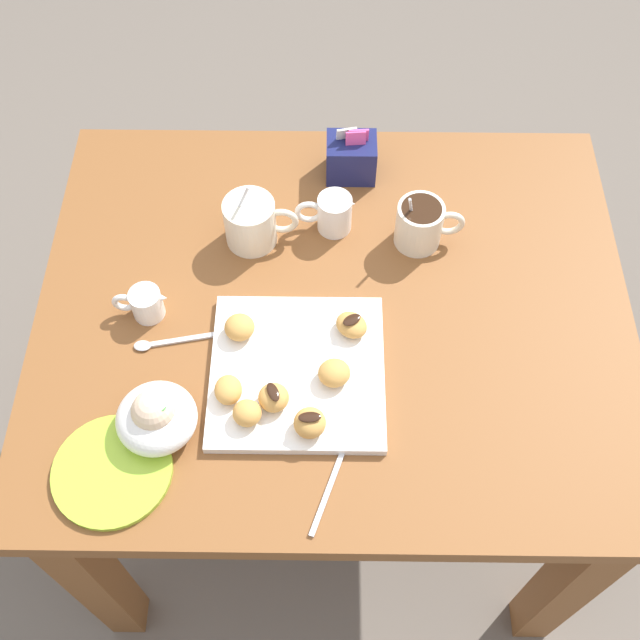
# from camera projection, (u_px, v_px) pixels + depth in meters

# --- Properties ---
(ground_plane) EXTENTS (8.00, 8.00, 0.00)m
(ground_plane) POSITION_uv_depth(u_px,v_px,m) (330.00, 468.00, 1.91)
(ground_plane) COLOR #665B51
(dining_table) EXTENTS (0.99, 0.82, 0.72)m
(dining_table) POSITION_uv_depth(u_px,v_px,m) (333.00, 347.00, 1.41)
(dining_table) COLOR brown
(dining_table) RESTS_ON ground_plane
(pastry_plate_square) EXTENTS (0.27, 0.27, 0.02)m
(pastry_plate_square) POSITION_uv_depth(u_px,v_px,m) (297.00, 372.00, 1.23)
(pastry_plate_square) COLOR white
(pastry_plate_square) RESTS_ON dining_table
(coffee_mug_cream_left) EXTENTS (0.13, 0.09, 0.14)m
(coffee_mug_cream_left) POSITION_uv_depth(u_px,v_px,m) (251.00, 221.00, 1.34)
(coffee_mug_cream_left) COLOR silver
(coffee_mug_cream_left) RESTS_ON dining_table
(coffee_mug_cream_right) EXTENTS (0.12, 0.08, 0.13)m
(coffee_mug_cream_right) POSITION_uv_depth(u_px,v_px,m) (421.00, 223.00, 1.34)
(coffee_mug_cream_right) COLOR silver
(coffee_mug_cream_right) RESTS_ON dining_table
(cream_pitcher_white) EXTENTS (0.10, 0.06, 0.07)m
(cream_pitcher_white) POSITION_uv_depth(u_px,v_px,m) (331.00, 212.00, 1.36)
(cream_pitcher_white) COLOR white
(cream_pitcher_white) RESTS_ON dining_table
(sugar_caddy) EXTENTS (0.09, 0.07, 0.11)m
(sugar_caddy) POSITION_uv_depth(u_px,v_px,m) (351.00, 157.00, 1.43)
(sugar_caddy) COLOR #191E51
(sugar_caddy) RESTS_ON dining_table
(ice_cream_bowl) EXTENTS (0.12, 0.12, 0.09)m
(ice_cream_bowl) POSITION_uv_depth(u_px,v_px,m) (156.00, 417.00, 1.15)
(ice_cream_bowl) COLOR white
(ice_cream_bowl) RESTS_ON dining_table
(chocolate_sauce_pitcher) EXTENTS (0.09, 0.05, 0.06)m
(chocolate_sauce_pitcher) POSITION_uv_depth(u_px,v_px,m) (146.00, 303.00, 1.27)
(chocolate_sauce_pitcher) COLOR white
(chocolate_sauce_pitcher) RESTS_ON dining_table
(saucer_lime_left) EXTENTS (0.18, 0.18, 0.01)m
(saucer_lime_left) POSITION_uv_depth(u_px,v_px,m) (112.00, 471.00, 1.14)
(saucer_lime_left) COLOR #9EC633
(saucer_lime_left) RESTS_ON dining_table
(loose_spoon_near_saucer) EXTENTS (0.16, 0.04, 0.01)m
(loose_spoon_near_saucer) POSITION_uv_depth(u_px,v_px,m) (172.00, 341.00, 1.26)
(loose_spoon_near_saucer) COLOR silver
(loose_spoon_near_saucer) RESTS_ON dining_table
(loose_spoon_by_plate) EXTENTS (0.07, 0.15, 0.01)m
(loose_spoon_by_plate) POSITION_uv_depth(u_px,v_px,m) (335.00, 471.00, 1.15)
(loose_spoon_by_plate) COLOR silver
(loose_spoon_by_plate) RESTS_ON dining_table
(beignet_0) EXTENTS (0.05, 0.05, 0.03)m
(beignet_0) POSITION_uv_depth(u_px,v_px,m) (228.00, 390.00, 1.19)
(beignet_0) COLOR #D19347
(beignet_0) RESTS_ON pastry_plate_square
(beignet_1) EXTENTS (0.05, 0.06, 0.03)m
(beignet_1) POSITION_uv_depth(u_px,v_px,m) (274.00, 398.00, 1.18)
(beignet_1) COLOR #D19347
(beignet_1) RESTS_ON pastry_plate_square
(chocolate_drizzle_1) EXTENTS (0.03, 0.04, 0.00)m
(chocolate_drizzle_1) POSITION_uv_depth(u_px,v_px,m) (273.00, 392.00, 1.16)
(chocolate_drizzle_1) COLOR black
(chocolate_drizzle_1) RESTS_ON beignet_1
(beignet_2) EXTENTS (0.06, 0.06, 0.03)m
(beignet_2) POSITION_uv_depth(u_px,v_px,m) (334.00, 373.00, 1.20)
(beignet_2) COLOR #D19347
(beignet_2) RESTS_ON pastry_plate_square
(beignet_3) EXTENTS (0.06, 0.06, 0.03)m
(beignet_3) POSITION_uv_depth(u_px,v_px,m) (247.00, 413.00, 1.16)
(beignet_3) COLOR #D19347
(beignet_3) RESTS_ON pastry_plate_square
(beignet_4) EXTENTS (0.07, 0.07, 0.03)m
(beignet_4) POSITION_uv_depth(u_px,v_px,m) (351.00, 325.00, 1.25)
(beignet_4) COLOR #D19347
(beignet_4) RESTS_ON pastry_plate_square
(chocolate_drizzle_4) EXTENTS (0.04, 0.03, 0.00)m
(chocolate_drizzle_4) POSITION_uv_depth(u_px,v_px,m) (352.00, 320.00, 1.24)
(chocolate_drizzle_4) COLOR black
(chocolate_drizzle_4) RESTS_ON beignet_4
(beignet_5) EXTENTS (0.05, 0.05, 0.04)m
(beignet_5) POSITION_uv_depth(u_px,v_px,m) (310.00, 423.00, 1.15)
(beignet_5) COLOR #D19347
(beignet_5) RESTS_ON pastry_plate_square
(chocolate_drizzle_5) EXTENTS (0.03, 0.02, 0.00)m
(chocolate_drizzle_5) POSITION_uv_depth(u_px,v_px,m) (310.00, 417.00, 1.14)
(chocolate_drizzle_5) COLOR black
(chocolate_drizzle_5) RESTS_ON beignet_5
(beignet_6) EXTENTS (0.06, 0.06, 0.03)m
(beignet_6) POSITION_uv_depth(u_px,v_px,m) (239.00, 327.00, 1.24)
(beignet_6) COLOR #D19347
(beignet_6) RESTS_ON pastry_plate_square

